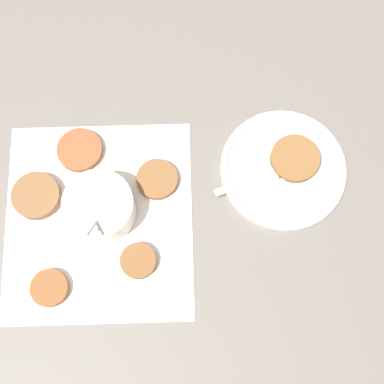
{
  "coord_description": "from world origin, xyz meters",
  "views": [
    {
      "loc": [
        0.18,
        0.15,
        0.88
      ],
      "look_at": [
        -0.07,
        0.15,
        0.02
      ],
      "focal_mm": 50.0,
      "sensor_mm": 36.0,
      "label": 1
    }
  ],
  "objects_px": {
    "sauce_bowl": "(102,208)",
    "serving_plate": "(283,169)",
    "fritter_on_plate": "(295,159)",
    "fork": "(273,176)"
  },
  "relations": [
    {
      "from": "sauce_bowl",
      "to": "serving_plate",
      "type": "height_order",
      "value": "sauce_bowl"
    },
    {
      "from": "sauce_bowl",
      "to": "serving_plate",
      "type": "distance_m",
      "value": 0.31
    },
    {
      "from": "sauce_bowl",
      "to": "serving_plate",
      "type": "xyz_separation_m",
      "value": [
        -0.07,
        0.31,
        -0.02
      ]
    },
    {
      "from": "serving_plate",
      "to": "fritter_on_plate",
      "type": "relative_size",
      "value": 2.58
    },
    {
      "from": "sauce_bowl",
      "to": "fritter_on_plate",
      "type": "xyz_separation_m",
      "value": [
        -0.09,
        0.32,
        -0.0
      ]
    },
    {
      "from": "sauce_bowl",
      "to": "fork",
      "type": "xyz_separation_m",
      "value": [
        -0.06,
        0.28,
        -0.01
      ]
    },
    {
      "from": "sauce_bowl",
      "to": "fork",
      "type": "distance_m",
      "value": 0.29
    },
    {
      "from": "sauce_bowl",
      "to": "fork",
      "type": "relative_size",
      "value": 0.75
    },
    {
      "from": "serving_plate",
      "to": "fork",
      "type": "bearing_deg",
      "value": -53.04
    },
    {
      "from": "sauce_bowl",
      "to": "serving_plate",
      "type": "bearing_deg",
      "value": 103.34
    }
  ]
}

